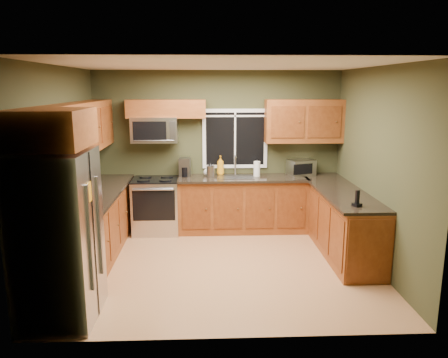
{
  "coord_description": "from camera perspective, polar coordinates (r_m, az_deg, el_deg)",
  "views": [
    {
      "loc": [
        -0.2,
        -5.68,
        2.44
      ],
      "look_at": [
        0.05,
        0.35,
        1.15
      ],
      "focal_mm": 35.0,
      "sensor_mm": 36.0,
      "label": 1
    }
  ],
  "objects": [
    {
      "name": "countertop_back",
      "position": [
        7.34,
        2.48,
        0.1
      ],
      "size": [
        2.17,
        0.65,
        0.04
      ],
      "primitive_type": "cube",
      "color": "black",
      "rests_on": "base_cabinets_back"
    },
    {
      "name": "cordless_phone",
      "position": [
        5.79,
        16.99,
        -2.83
      ],
      "size": [
        0.13,
        0.13,
        0.21
      ],
      "color": "black",
      "rests_on": "countertop_peninsula"
    },
    {
      "name": "ceiling",
      "position": [
        5.69,
        -0.37,
        14.69
      ],
      "size": [
        4.2,
        4.2,
        0.0
      ],
      "primitive_type": "plane",
      "rotation": [
        3.14,
        0.0,
        0.0
      ],
      "color": "white",
      "rests_on": "back_wall"
    },
    {
      "name": "microwave",
      "position": [
        7.37,
        -9.05,
        6.38
      ],
      "size": [
        0.76,
        0.41,
        0.42
      ],
      "color": "#B7B7BC",
      "rests_on": "back_wall"
    },
    {
      "name": "countertop_peninsula",
      "position": [
        6.71,
        14.81,
        -1.43
      ],
      "size": [
        0.65,
        2.5,
        0.04
      ],
      "primitive_type": "cube",
      "color": "black",
      "rests_on": "base_cabinets_peninsula"
    },
    {
      "name": "back_wall",
      "position": [
        7.56,
        -0.84,
        3.78
      ],
      "size": [
        4.2,
        0.0,
        4.2
      ],
      "primitive_type": "plane",
      "rotation": [
        1.57,
        0.0,
        0.0
      ],
      "color": "#373920",
      "rests_on": "ground"
    },
    {
      "name": "range",
      "position": [
        7.46,
        -8.85,
        -3.4
      ],
      "size": [
        0.76,
        0.69,
        0.94
      ],
      "color": "#B7B7BC",
      "rests_on": "ground"
    },
    {
      "name": "upper_cabinet_over_fridge",
      "position": [
        4.66,
        -21.79,
        6.17
      ],
      "size": [
        0.72,
        0.9,
        0.38
      ],
      "primitive_type": "cube",
      "color": "brown",
      "rests_on": "left_wall"
    },
    {
      "name": "countertop_left",
      "position": [
        6.53,
        -16.27,
        -1.89
      ],
      "size": [
        0.65,
        2.65,
        0.04
      ],
      "primitive_type": "cube",
      "color": "black",
      "rests_on": "base_cabinets_left"
    },
    {
      "name": "soap_bottle_a",
      "position": [
        7.5,
        -0.47,
        1.81
      ],
      "size": [
        0.14,
        0.14,
        0.33
      ],
      "primitive_type": "imported",
      "rotation": [
        0.0,
        0.0,
        0.1
      ],
      "color": "orange",
      "rests_on": "countertop_back"
    },
    {
      "name": "coffee_maker",
      "position": [
        7.42,
        -5.12,
        1.5
      ],
      "size": [
        0.2,
        0.26,
        0.31
      ],
      "color": "slate",
      "rests_on": "countertop_back"
    },
    {
      "name": "window",
      "position": [
        7.53,
        1.45,
        5.29
      ],
      "size": [
        1.12,
        0.03,
        1.02
      ],
      "color": "white",
      "rests_on": "back_wall"
    },
    {
      "name": "floor",
      "position": [
        6.18,
        -0.33,
        -11.17
      ],
      "size": [
        4.2,
        4.2,
        0.0
      ],
      "primitive_type": "plane",
      "color": "#AD774C",
      "rests_on": "ground"
    },
    {
      "name": "kettle",
      "position": [
        7.29,
        -1.77,
        1.07
      ],
      "size": [
        0.17,
        0.17,
        0.24
      ],
      "color": "#B7B7BC",
      "rests_on": "countertop_back"
    },
    {
      "name": "soap_bottle_c",
      "position": [
        7.44,
        -2.2,
        1.07
      ],
      "size": [
        0.14,
        0.14,
        0.16
      ],
      "primitive_type": "imported",
      "rotation": [
        0.0,
        0.0,
        -0.11
      ],
      "color": "white",
      "rests_on": "countertop_back"
    },
    {
      "name": "upper_cabinets_back_right",
      "position": [
        7.52,
        10.39,
        7.45
      ],
      "size": [
        1.3,
        0.33,
        0.72
      ],
      "primitive_type": "cube",
      "color": "brown",
      "rests_on": "back_wall"
    },
    {
      "name": "paper_towel_roll",
      "position": [
        7.4,
        4.31,
        1.34
      ],
      "size": [
        0.14,
        0.14,
        0.28
      ],
      "color": "white",
      "rests_on": "countertop_back"
    },
    {
      "name": "front_wall",
      "position": [
        4.03,
        0.58,
        -3.6
      ],
      "size": [
        4.2,
        0.0,
        4.2
      ],
      "primitive_type": "plane",
      "rotation": [
        -1.57,
        0.0,
        0.0
      ],
      "color": "#373920",
      "rests_on": "ground"
    },
    {
      "name": "upper_cabinets_back_left",
      "position": [
        7.35,
        -7.55,
        9.08
      ],
      "size": [
        1.3,
        0.33,
        0.3
      ],
      "primitive_type": "cube",
      "color": "brown",
      "rests_on": "back_wall"
    },
    {
      "name": "base_cabinets_left",
      "position": [
        6.66,
        -16.24,
        -5.81
      ],
      "size": [
        0.6,
        2.65,
        0.9
      ],
      "primitive_type": "cube",
      "color": "brown",
      "rests_on": "ground"
    },
    {
      "name": "right_wall",
      "position": [
        6.22,
        19.36,
        1.29
      ],
      "size": [
        0.0,
        3.6,
        3.6
      ],
      "primitive_type": "plane",
      "rotation": [
        1.57,
        0.0,
        -1.57
      ],
      "color": "#373920",
      "rests_on": "ground"
    },
    {
      "name": "toaster_oven",
      "position": [
        7.6,
        10.03,
        1.51
      ],
      "size": [
        0.5,
        0.44,
        0.26
      ],
      "color": "#B7B7BC",
      "rests_on": "countertop_back"
    },
    {
      "name": "sink",
      "position": [
        7.34,
        1.57,
        0.37
      ],
      "size": [
        0.6,
        0.42,
        0.36
      ],
      "color": "slate",
      "rests_on": "countertop_back"
    },
    {
      "name": "base_cabinets_peninsula",
      "position": [
        6.83,
        14.82,
        -5.28
      ],
      "size": [
        0.6,
        2.52,
        0.9
      ],
      "color": "brown",
      "rests_on": "ground"
    },
    {
      "name": "upper_cabinets_left",
      "position": [
        6.42,
        -18.16,
        6.29
      ],
      "size": [
        0.33,
        2.65,
        0.72
      ],
      "primitive_type": "cube",
      "color": "brown",
      "rests_on": "left_wall"
    },
    {
      "name": "base_cabinets_back",
      "position": [
        7.48,
        2.43,
        -3.38
      ],
      "size": [
        2.17,
        0.6,
        0.9
      ],
      "primitive_type": "cube",
      "color": "brown",
      "rests_on": "ground"
    },
    {
      "name": "left_wall",
      "position": [
        6.09,
        -20.53,
        0.98
      ],
      "size": [
        0.0,
        3.6,
        3.6
      ],
      "primitive_type": "plane",
      "rotation": [
        1.57,
        0.0,
        1.57
      ],
      "color": "#373920",
      "rests_on": "ground"
    },
    {
      "name": "refrigerator",
      "position": [
        4.89,
        -20.74,
        -7.1
      ],
      "size": [
        0.74,
        0.9,
        1.8
      ],
      "color": "#B7B7BC",
      "rests_on": "ground"
    }
  ]
}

